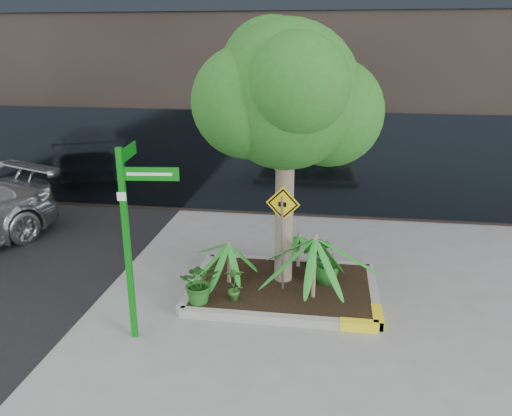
# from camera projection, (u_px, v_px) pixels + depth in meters

# --- Properties ---
(ground) EXTENTS (80.00, 80.00, 0.00)m
(ground) POSITION_uv_depth(u_px,v_px,m) (270.00, 299.00, 8.79)
(ground) COLOR gray
(ground) RESTS_ON ground
(planter) EXTENTS (3.35, 2.36, 0.15)m
(planter) POSITION_uv_depth(u_px,v_px,m) (285.00, 287.00, 8.98)
(planter) COLOR #9E9E99
(planter) RESTS_ON ground
(tree) EXTENTS (3.16, 2.81, 4.74)m
(tree) POSITION_uv_depth(u_px,v_px,m) (286.00, 96.00, 8.19)
(tree) COLOR gray
(tree) RESTS_ON ground
(palm_front) EXTENTS (1.29, 1.29, 1.44)m
(palm_front) POSITION_uv_depth(u_px,v_px,m) (315.00, 238.00, 8.22)
(palm_front) COLOR gray
(palm_front) RESTS_ON ground
(palm_left) EXTENTS (0.90, 0.90, 1.00)m
(palm_left) POSITION_uv_depth(u_px,v_px,m) (229.00, 244.00, 8.85)
(palm_left) COLOR gray
(palm_left) RESTS_ON ground
(palm_back) EXTENTS (0.77, 0.77, 0.85)m
(palm_back) POSITION_uv_depth(u_px,v_px,m) (299.00, 236.00, 9.53)
(palm_back) COLOR gray
(palm_back) RESTS_ON ground
(shrub_a) EXTENTS (0.81, 0.81, 0.73)m
(shrub_a) POSITION_uv_depth(u_px,v_px,m) (200.00, 282.00, 8.27)
(shrub_a) COLOR #1F5C1A
(shrub_a) RESTS_ON planter
(shrub_b) EXTENTS (0.67, 0.67, 0.84)m
(shrub_b) POSITION_uv_depth(u_px,v_px,m) (326.00, 261.00, 8.94)
(shrub_b) COLOR #1F681F
(shrub_b) RESTS_ON planter
(shrub_c) EXTENTS (0.37, 0.37, 0.62)m
(shrub_c) POSITION_uv_depth(u_px,v_px,m) (235.00, 283.00, 8.35)
(shrub_c) COLOR #2C6A20
(shrub_c) RESTS_ON planter
(shrub_d) EXTENTS (0.51, 0.51, 0.65)m
(shrub_d) POSITION_uv_depth(u_px,v_px,m) (317.00, 252.00, 9.57)
(shrub_d) COLOR #1E6723
(shrub_d) RESTS_ON planter
(street_sign_post) EXTENTS (0.91, 0.86, 2.94)m
(street_sign_post) POSITION_uv_depth(u_px,v_px,m) (130.00, 224.00, 7.16)
(street_sign_post) COLOR #0B7D12
(street_sign_post) RESTS_ON ground
(cattle_sign) EXTENTS (0.58, 0.21, 1.90)m
(cattle_sign) POSITION_uv_depth(u_px,v_px,m) (283.00, 222.00, 8.35)
(cattle_sign) COLOR slate
(cattle_sign) RESTS_ON ground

